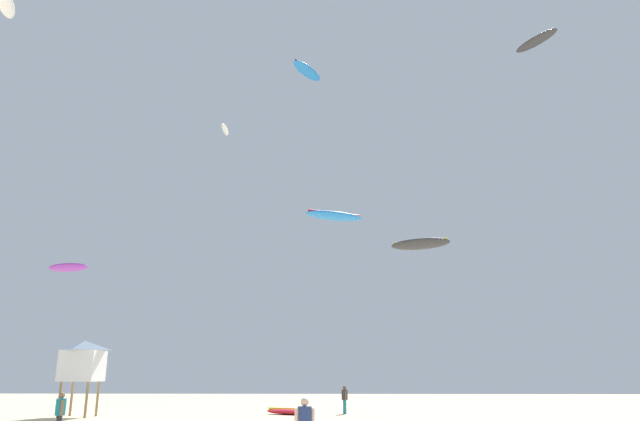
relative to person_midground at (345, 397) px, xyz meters
The scene contains 11 objects.
person_midground is the anchor object (origin of this frame).
person_left 17.68m from the person_midground, 127.84° to the right, with size 0.37×0.46×1.65m.
kite_grounded_mid 3.41m from the person_midground, 165.85° to the right, with size 3.24×2.13×0.38m.
lifeguard_tower 15.35m from the person_midground, 168.29° to the right, with size 2.30×2.30×4.15m.
kite_aloft_0 28.03m from the person_midground, ahead, with size 2.72×3.54×0.42m.
kite_aloft_1 25.17m from the person_midground, 138.37° to the left, with size 0.92×2.51×0.58m.
kite_aloft_2 12.59m from the person_midground, 93.19° to the right, with size 3.12×2.10×0.45m.
kite_aloft_4 26.81m from the person_midground, 112.18° to the left, with size 2.82×3.87×0.58m.
kite_aloft_5 11.02m from the person_midground, 12.48° to the left, with size 4.13×2.65×0.84m.
kite_aloft_6 26.08m from the person_midground, 157.20° to the left, with size 3.92×2.04×0.80m.
kite_aloft_7 29.79m from the person_midground, 153.58° to the right, with size 1.74×3.06×0.59m.
Camera 1 is at (0.97, -12.04, 2.33)m, focal length 32.65 mm.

